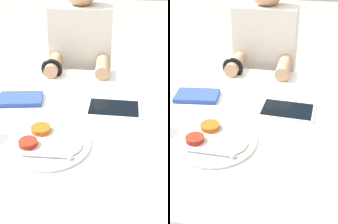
% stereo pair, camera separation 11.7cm
% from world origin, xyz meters
% --- Properties ---
extents(dining_table, '(0.97, 1.02, 0.71)m').
position_xyz_m(dining_table, '(0.00, 0.00, 0.36)').
color(dining_table, silver).
rests_on(dining_table, ground_plane).
extents(thali_tray, '(0.30, 0.30, 0.03)m').
position_xyz_m(thali_tray, '(-0.07, -0.16, 0.72)').
color(thali_tray, '#B7BABF').
rests_on(thali_tray, dining_table).
extents(red_notebook, '(0.20, 0.14, 0.02)m').
position_xyz_m(red_notebook, '(-0.25, 0.15, 0.72)').
color(red_notebook, silver).
rests_on(red_notebook, dining_table).
extents(tablet_device, '(0.24, 0.16, 0.01)m').
position_xyz_m(tablet_device, '(0.16, 0.11, 0.72)').
color(tablet_device, '#B7B7BC').
rests_on(tablet_device, dining_table).
extents(person_diner, '(0.35, 0.41, 1.18)m').
position_xyz_m(person_diner, '(-0.03, 0.68, 0.56)').
color(person_diner, black).
rests_on(person_diner, ground_plane).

